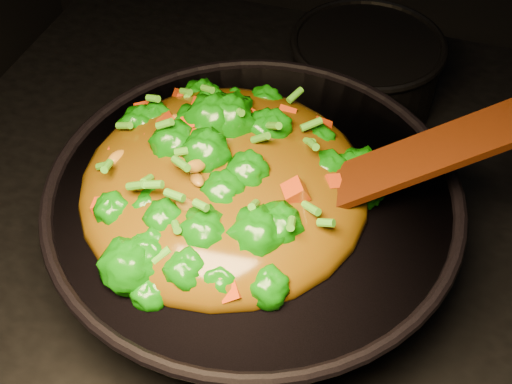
% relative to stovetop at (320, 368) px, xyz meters
% --- Properties ---
extents(stovetop, '(1.20, 0.90, 0.90)m').
position_rel_stovetop_xyz_m(stovetop, '(0.00, 0.00, 0.00)').
color(stovetop, black).
rests_on(stovetop, ground).
extents(wok, '(0.60, 0.60, 0.13)m').
position_rel_stovetop_xyz_m(wok, '(-0.09, -0.11, 0.51)').
color(wok, black).
rests_on(wok, stovetop).
extents(stir_fry, '(0.35, 0.35, 0.11)m').
position_rel_stovetop_xyz_m(stir_fry, '(-0.12, -0.12, 0.63)').
color(stir_fry, '#106C07').
rests_on(stir_fry, wok).
extents(spatula, '(0.33, 0.20, 0.14)m').
position_rel_stovetop_xyz_m(spatula, '(0.06, -0.08, 0.64)').
color(spatula, '#3E1805').
rests_on(spatula, wok).
extents(back_pot, '(0.26, 0.26, 0.12)m').
position_rel_stovetop_xyz_m(back_pot, '(-0.03, 0.22, 0.51)').
color(back_pot, black).
rests_on(back_pot, stovetop).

